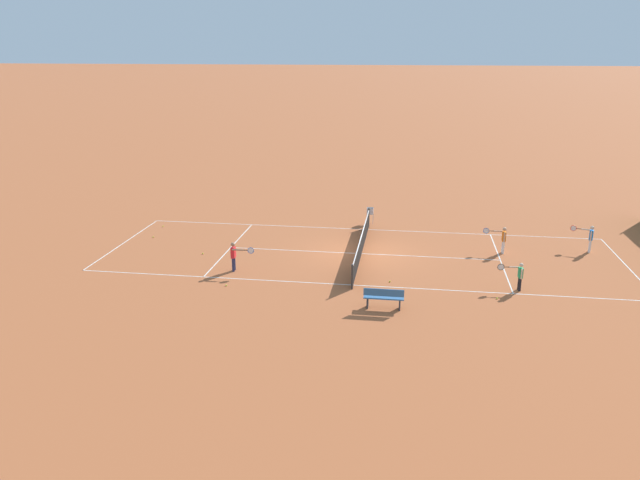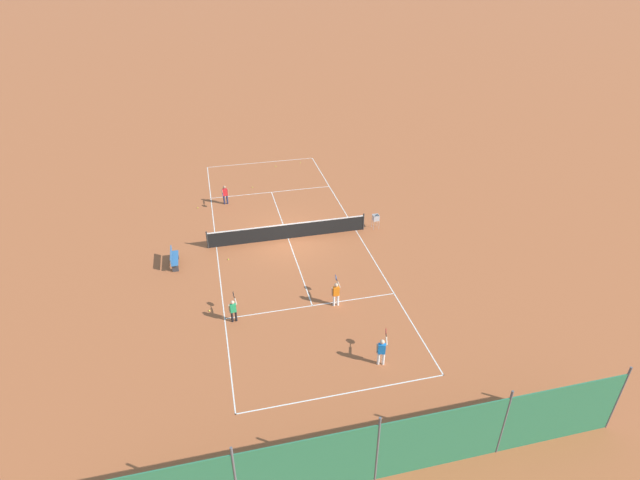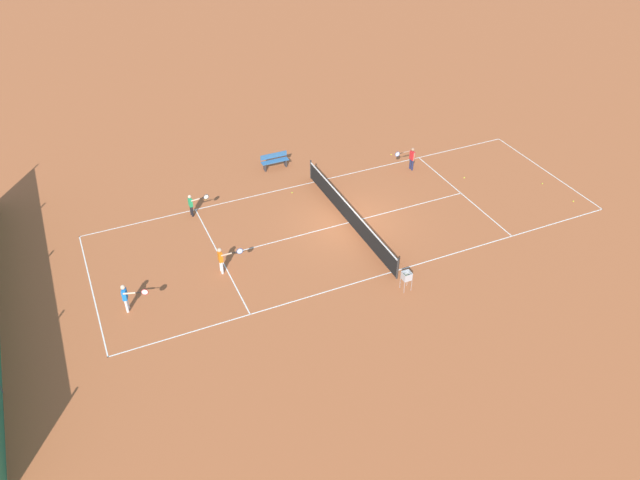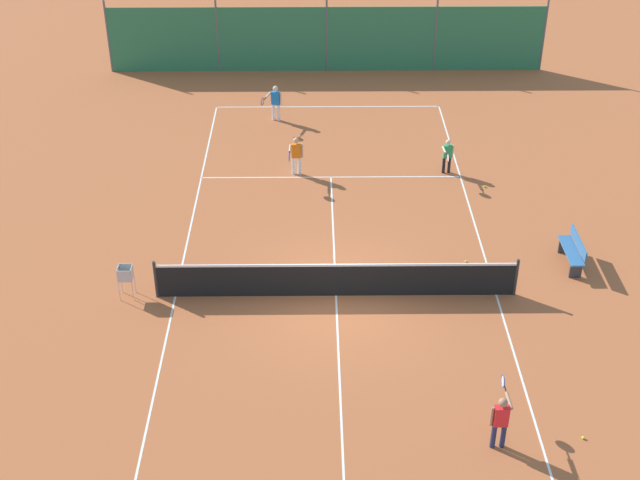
% 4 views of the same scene
% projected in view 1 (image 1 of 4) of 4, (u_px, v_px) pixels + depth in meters
% --- Properties ---
extents(ground_plane, '(600.00, 600.00, 0.00)m').
position_uv_depth(ground_plane, '(361.00, 254.00, 29.53)').
color(ground_plane, '#B25B33').
extents(court_line_markings, '(8.25, 23.85, 0.01)m').
position_uv_depth(court_line_markings, '(361.00, 254.00, 29.53)').
color(court_line_markings, white).
rests_on(court_line_markings, ground).
extents(tennis_net, '(9.18, 0.08, 1.06)m').
position_uv_depth(tennis_net, '(362.00, 244.00, 29.38)').
color(tennis_net, '#2D2D2D').
rests_on(tennis_net, ground).
extents(player_near_baseline, '(0.69, 0.99, 1.29)m').
position_uv_depth(player_near_baseline, '(590.00, 237.00, 29.58)').
color(player_near_baseline, white).
rests_on(player_near_baseline, ground).
extents(player_near_service, '(0.44, 1.04, 1.27)m').
position_uv_depth(player_near_service, '(503.00, 238.00, 29.42)').
color(player_near_service, white).
rests_on(player_near_service, ground).
extents(player_far_baseline, '(0.39, 0.99, 1.16)m').
position_uv_depth(player_far_baseline, '(519.00, 274.00, 24.93)').
color(player_far_baseline, black).
rests_on(player_far_baseline, ground).
extents(player_far_service, '(0.44, 1.07, 1.30)m').
position_uv_depth(player_far_service, '(234.00, 254.00, 27.05)').
color(player_far_service, '#23284C').
rests_on(player_far_service, ground).
extents(tennis_ball_near_corner, '(0.07, 0.07, 0.07)m').
position_uv_depth(tennis_ball_near_corner, '(153.00, 237.00, 31.98)').
color(tennis_ball_near_corner, '#CCE033').
rests_on(tennis_ball_near_corner, ground).
extents(tennis_ball_by_net_right, '(0.07, 0.07, 0.07)m').
position_uv_depth(tennis_ball_by_net_right, '(390.00, 281.00, 25.96)').
color(tennis_ball_by_net_right, '#CCE033').
rests_on(tennis_ball_by_net_right, ground).
extents(tennis_ball_far_corner, '(0.07, 0.07, 0.07)m').
position_uv_depth(tennis_ball_far_corner, '(163.00, 226.00, 33.90)').
color(tennis_ball_far_corner, '#CCE033').
rests_on(tennis_ball_far_corner, ground).
extents(tennis_ball_service_box, '(0.07, 0.07, 0.07)m').
position_uv_depth(tennis_ball_service_box, '(226.00, 285.00, 25.53)').
color(tennis_ball_service_box, '#CCE033').
rests_on(tennis_ball_service_box, ground).
extents(tennis_ball_alley_right, '(0.07, 0.07, 0.07)m').
position_uv_depth(tennis_ball_alley_right, '(203.00, 253.00, 29.45)').
color(tennis_ball_alley_right, '#CCE033').
rests_on(tennis_ball_alley_right, ground).
extents(tennis_ball_by_net_left, '(0.07, 0.07, 0.07)m').
position_uv_depth(tennis_ball_by_net_left, '(497.00, 298.00, 24.23)').
color(tennis_ball_by_net_left, '#CCE033').
rests_on(tennis_ball_by_net_left, ground).
extents(ball_hopper, '(0.36, 0.36, 0.89)m').
position_uv_depth(ball_hopper, '(370.00, 212.00, 34.33)').
color(ball_hopper, '#B7B7BC').
rests_on(ball_hopper, ground).
extents(courtside_bench, '(0.36, 1.50, 0.84)m').
position_uv_depth(courtside_bench, '(384.00, 298.00, 23.21)').
color(courtside_bench, '#336699').
rests_on(courtside_bench, ground).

